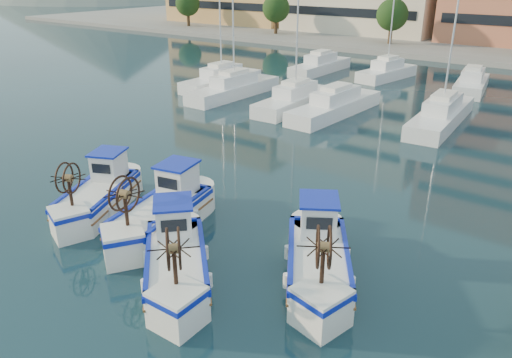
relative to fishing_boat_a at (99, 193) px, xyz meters
name	(u,v)px	position (x,y,z in m)	size (l,w,h in m)	color
ground	(160,259)	(4.96, -1.21, -0.81)	(300.00, 300.00, 0.00)	#1A3943
yacht_marina	(391,93)	(2.06, 26.35, -0.28)	(37.62, 23.46, 11.50)	white
fishing_boat_a	(99,193)	(0.00, 0.00, 0.00)	(3.64, 4.89, 2.94)	white
fishing_boat_b	(163,211)	(3.50, 0.39, 0.05)	(3.00, 5.14, 3.11)	white
fishing_boat_c	(176,258)	(6.34, -1.72, 0.02)	(4.66, 4.59, 3.00)	white
fishing_boat_d	(318,256)	(10.08, 1.16, 0.03)	(4.18, 5.02, 3.06)	white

